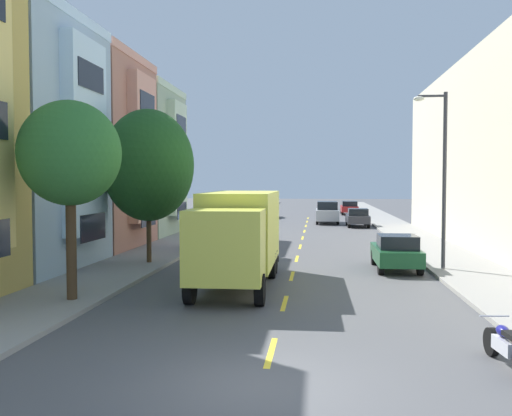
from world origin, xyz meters
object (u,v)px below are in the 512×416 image
(street_tree_second, at_px, (148,165))
(moving_silver_sedan, at_px, (327,212))
(parked_hatchback_forest, at_px, (396,252))
(parked_hatchback_sky, at_px, (255,215))
(parked_hatchback_burgundy, at_px, (217,237))
(parked_motorcycle, at_px, (506,346))
(street_tree_nearest, at_px, (70,154))
(parked_wagon_red, at_px, (349,207))
(parked_hatchback_charcoal, at_px, (358,217))
(delivery_box_truck, at_px, (239,232))
(parked_sedan_champagne, at_px, (267,210))
(street_lamp, at_px, (441,167))

(street_tree_second, relative_size, moving_silver_sedan, 1.40)
(parked_hatchback_forest, distance_m, parked_hatchback_sky, 26.23)
(parked_hatchback_burgundy, xyz_separation_m, parked_motorcycle, (9.10, -18.04, -0.35))
(street_tree_nearest, height_order, parked_wagon_red, street_tree_nearest)
(parked_hatchback_charcoal, xyz_separation_m, parked_motorcycle, (0.55, -35.09, -0.35))
(street_tree_second, bearing_deg, delivery_box_truck, -42.64)
(street_tree_nearest, bearing_deg, moving_silver_sedan, 76.39)
(street_tree_second, distance_m, parked_hatchback_charcoal, 25.14)
(parked_sedan_champagne, height_order, parked_motorcycle, parked_sedan_champagne)
(parked_hatchback_sky, bearing_deg, parked_hatchback_charcoal, -13.31)
(parked_hatchback_forest, distance_m, parked_hatchback_charcoal, 22.71)
(parked_hatchback_burgundy, distance_m, moving_silver_sedan, 21.42)
(parked_sedan_champagne, distance_m, parked_hatchback_burgundy, 27.92)
(street_lamp, bearing_deg, parked_hatchback_sky, 112.58)
(street_tree_second, relative_size, parked_hatchback_sky, 1.66)
(street_lamp, bearing_deg, street_tree_nearest, -148.88)
(street_tree_nearest, bearing_deg, parked_motorcycle, -22.76)
(parked_sedan_champagne, bearing_deg, parked_motorcycle, -78.97)
(street_tree_nearest, xyz_separation_m, parked_motorcycle, (11.15, -4.68, -4.11))
(parked_wagon_red, height_order, parked_hatchback_sky, same)
(parked_wagon_red, bearing_deg, parked_motorcycle, -89.68)
(parked_hatchback_forest, distance_m, parked_hatchback_burgundy, 10.30)
(parked_hatchback_sky, bearing_deg, parked_sedan_champagne, 88.49)
(delivery_box_truck, relative_size, moving_silver_sedan, 1.69)
(street_tree_nearest, bearing_deg, parked_sedan_champagne, 86.96)
(parked_sedan_champagne, relative_size, parked_hatchback_charcoal, 1.13)
(parked_hatchback_forest, relative_size, parked_hatchback_sky, 0.99)
(delivery_box_truck, relative_size, parked_hatchback_forest, 2.03)
(moving_silver_sedan, bearing_deg, parked_hatchback_charcoal, -55.26)
(parked_hatchback_sky, bearing_deg, delivery_box_truck, -84.77)
(parked_wagon_red, bearing_deg, moving_silver_sedan, -100.89)
(street_tree_second, bearing_deg, moving_silver_sedan, 72.48)
(parked_hatchback_burgundy, distance_m, parked_hatchback_charcoal, 19.08)
(street_lamp, relative_size, parked_hatchback_charcoal, 1.79)
(street_lamp, xyz_separation_m, moving_silver_sedan, (-4.15, 26.42, -3.28))
(parked_sedan_champagne, distance_m, parked_hatchback_forest, 34.63)
(delivery_box_truck, bearing_deg, parked_hatchback_sky, 95.23)
(street_tree_second, distance_m, street_lamp, 12.36)
(parked_sedan_champagne, relative_size, parked_hatchback_sky, 1.12)
(street_tree_nearest, distance_m, street_lamp, 14.43)
(street_tree_nearest, bearing_deg, street_tree_second, 90.00)
(street_tree_nearest, bearing_deg, street_lamp, 31.12)
(street_tree_second, relative_size, parked_sedan_champagne, 1.49)
(parked_sedan_champagne, distance_m, parked_hatchback_sky, 8.83)
(delivery_box_truck, bearing_deg, street_lamp, 26.00)
(delivery_box_truck, height_order, moving_silver_sedan, delivery_box_truck)
(delivery_box_truck, height_order, parked_hatchback_charcoal, delivery_box_truck)
(parked_hatchback_burgundy, xyz_separation_m, parked_hatchback_charcoal, (8.56, 17.05, 0.00))
(street_lamp, bearing_deg, parked_hatchback_burgundy, 150.19)
(street_tree_nearest, xyz_separation_m, parked_hatchback_sky, (1.96, 32.46, -3.77))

